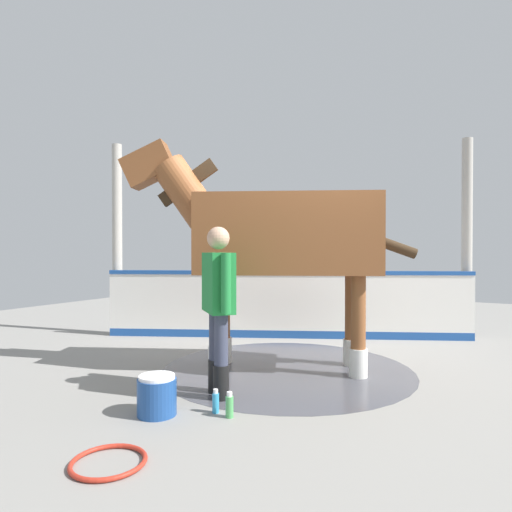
{
  "coord_description": "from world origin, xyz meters",
  "views": [
    {
      "loc": [
        4.87,
        1.97,
        1.38
      ],
      "look_at": [
        0.9,
        -0.29,
        1.32
      ],
      "focal_mm": 30.75,
      "sensor_mm": 36.0,
      "label": 1
    }
  ],
  "objects_px": {
    "handler": "(218,299)",
    "hose_coil": "(108,462)",
    "bottle_spray": "(230,406)",
    "wash_bucket": "(157,395)",
    "bottle_shampoo": "(216,402)",
    "horse": "(276,238)"
  },
  "relations": [
    {
      "from": "bottle_spray",
      "to": "hose_coil",
      "type": "distance_m",
      "value": 1.08
    },
    {
      "from": "bottle_shampoo",
      "to": "bottle_spray",
      "type": "xyz_separation_m",
      "value": [
        0.03,
        0.16,
        0.0
      ]
    },
    {
      "from": "handler",
      "to": "bottle_shampoo",
      "type": "bearing_deg",
      "value": -106.97
    },
    {
      "from": "wash_bucket",
      "to": "handler",
      "type": "bearing_deg",
      "value": 165.25
    },
    {
      "from": "horse",
      "to": "handler",
      "type": "height_order",
      "value": "horse"
    },
    {
      "from": "handler",
      "to": "wash_bucket",
      "type": "bearing_deg",
      "value": -153.25
    },
    {
      "from": "handler",
      "to": "hose_coil",
      "type": "relative_size",
      "value": 3.26
    },
    {
      "from": "handler",
      "to": "bottle_spray",
      "type": "bearing_deg",
      "value": -94.52
    },
    {
      "from": "handler",
      "to": "wash_bucket",
      "type": "distance_m",
      "value": 1.01
    },
    {
      "from": "wash_bucket",
      "to": "hose_coil",
      "type": "distance_m",
      "value": 0.87
    },
    {
      "from": "handler",
      "to": "hose_coil",
      "type": "xyz_separation_m",
      "value": [
        1.45,
        0.14,
        -0.89
      ]
    },
    {
      "from": "wash_bucket",
      "to": "bottle_shampoo",
      "type": "xyz_separation_m",
      "value": [
        -0.28,
        0.4,
        -0.07
      ]
    },
    {
      "from": "hose_coil",
      "to": "wash_bucket",
      "type": "bearing_deg",
      "value": -158.39
    },
    {
      "from": "wash_bucket",
      "to": "bottle_spray",
      "type": "relative_size",
      "value": 1.57
    },
    {
      "from": "horse",
      "to": "hose_coil",
      "type": "relative_size",
      "value": 6.43
    },
    {
      "from": "horse",
      "to": "hose_coil",
      "type": "distance_m",
      "value": 2.95
    },
    {
      "from": "bottle_spray",
      "to": "bottle_shampoo",
      "type": "bearing_deg",
      "value": -99.74
    },
    {
      "from": "horse",
      "to": "bottle_shampoo",
      "type": "xyz_separation_m",
      "value": [
        1.46,
        0.17,
        -1.43
      ]
    },
    {
      "from": "handler",
      "to": "hose_coil",
      "type": "distance_m",
      "value": 1.71
    },
    {
      "from": "bottle_shampoo",
      "to": "horse",
      "type": "bearing_deg",
      "value": -173.37
    },
    {
      "from": "wash_bucket",
      "to": "bottle_spray",
      "type": "bearing_deg",
      "value": 114.36
    },
    {
      "from": "wash_bucket",
      "to": "bottle_shampoo",
      "type": "distance_m",
      "value": 0.49
    }
  ]
}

